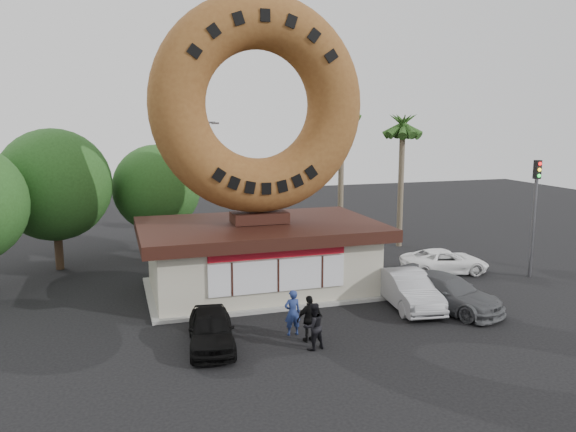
# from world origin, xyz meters

# --- Properties ---
(ground) EXTENTS (90.00, 90.00, 0.00)m
(ground) POSITION_xyz_m (0.00, 0.00, 0.00)
(ground) COLOR black
(ground) RESTS_ON ground
(donut_shop) EXTENTS (11.20, 7.20, 3.80)m
(donut_shop) POSITION_xyz_m (0.00, 5.98, 1.77)
(donut_shop) COLOR #BAB59F
(donut_shop) RESTS_ON ground
(giant_donut) EXTENTS (9.90, 2.52, 9.90)m
(giant_donut) POSITION_xyz_m (0.00, 6.00, 8.75)
(giant_donut) COLOR brown
(giant_donut) RESTS_ON donut_shop
(tree_west) EXTENTS (6.00, 6.00, 7.65)m
(tree_west) POSITION_xyz_m (-9.50, 13.00, 4.64)
(tree_west) COLOR #473321
(tree_west) RESTS_ON ground
(tree_mid) EXTENTS (5.20, 5.20, 6.63)m
(tree_mid) POSITION_xyz_m (-4.00, 15.00, 4.02)
(tree_mid) COLOR #473321
(tree_mid) RESTS_ON ground
(palm_near) EXTENTS (2.60, 2.60, 9.75)m
(palm_near) POSITION_xyz_m (7.50, 14.00, 8.41)
(palm_near) COLOR #726651
(palm_near) RESTS_ON ground
(palm_far) EXTENTS (2.60, 2.60, 8.75)m
(palm_far) POSITION_xyz_m (11.00, 12.50, 7.48)
(palm_far) COLOR #726651
(palm_far) RESTS_ON ground
(street_lamp) EXTENTS (2.11, 0.20, 8.00)m
(street_lamp) POSITION_xyz_m (-1.86, 16.00, 4.48)
(street_lamp) COLOR #59595E
(street_lamp) RESTS_ON ground
(traffic_signal) EXTENTS (0.30, 0.38, 6.07)m
(traffic_signal) POSITION_xyz_m (14.00, 3.99, 3.87)
(traffic_signal) COLOR #59595E
(traffic_signal) RESTS_ON ground
(person_left) EXTENTS (0.65, 0.43, 1.77)m
(person_left) POSITION_xyz_m (-0.27, 0.12, 0.89)
(person_left) COLOR navy
(person_left) RESTS_ON ground
(person_center) EXTENTS (0.98, 0.85, 1.71)m
(person_center) POSITION_xyz_m (0.02, -1.39, 0.86)
(person_center) COLOR black
(person_center) RESTS_ON ground
(person_right) EXTENTS (1.07, 0.56, 1.75)m
(person_right) POSITION_xyz_m (0.14, -0.68, 0.88)
(person_right) COLOR black
(person_right) RESTS_ON ground
(car_black) EXTENTS (2.09, 4.15, 1.36)m
(car_black) POSITION_xyz_m (-3.41, -0.10, 0.68)
(car_black) COLOR black
(car_black) RESTS_ON ground
(car_silver) EXTENTS (2.16, 4.85, 1.55)m
(car_silver) POSITION_xyz_m (5.55, 1.72, 0.77)
(car_silver) COLOR #9C9CA1
(car_silver) RESTS_ON ground
(car_grey) EXTENTS (3.81, 5.48, 1.47)m
(car_grey) POSITION_xyz_m (7.01, 0.93, 0.74)
(car_grey) COLOR #55575A
(car_grey) RESTS_ON ground
(car_white) EXTENTS (4.85, 2.81, 1.27)m
(car_white) POSITION_xyz_m (10.17, 5.97, 0.63)
(car_white) COLOR white
(car_white) RESTS_ON ground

